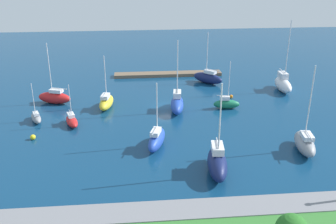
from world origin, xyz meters
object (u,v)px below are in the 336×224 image
object	(u,v)px
sailboat_blue_far_north	(157,139)
sailboat_blue_inner_mooring	(177,103)
sailboat_red_along_channel	(55,97)
sailboat_gray_far_south	(36,117)
mooring_buoy_yellow	(33,137)
sailboat_white_near_pier	(283,84)
pier_dock	(168,74)
sailboat_green_off_beacon	(226,104)
sailboat_gray_lone_south	(305,143)
mooring_buoy_orange	(231,96)
sailboat_navy_east_end	(217,163)
sailboat_navy_lone_north	(208,78)
sailboat_red_mid_basin	(72,121)
sailboat_yellow_west_end	(106,102)

from	to	relation	value
sailboat_blue_far_north	sailboat_blue_inner_mooring	bearing A→B (deg)	-0.96
sailboat_red_along_channel	sailboat_gray_far_south	xyz separation A→B (m)	(1.64, 8.74, -0.50)
sailboat_gray_far_south	mooring_buoy_yellow	xyz separation A→B (m)	(-1.03, 7.12, -0.36)
sailboat_white_near_pier	sailboat_blue_far_north	world-z (taller)	sailboat_white_near_pier
mooring_buoy_yellow	pier_dock	bearing A→B (deg)	-127.03
sailboat_green_off_beacon	sailboat_gray_lone_south	bearing A→B (deg)	-61.50
mooring_buoy_orange	sailboat_blue_inner_mooring	bearing A→B (deg)	26.47
sailboat_gray_far_south	sailboat_navy_east_end	world-z (taller)	sailboat_navy_east_end
sailboat_red_along_channel	sailboat_navy_east_end	world-z (taller)	sailboat_navy_east_end
pier_dock	sailboat_red_along_channel	xyz separation A→B (m)	(23.69, 16.37, 0.90)
pier_dock	mooring_buoy_yellow	world-z (taller)	mooring_buoy_yellow
sailboat_gray_far_south	sailboat_navy_lone_north	size ratio (longest dim) A/B	0.60
mooring_buoy_yellow	sailboat_blue_far_north	bearing A→B (deg)	167.43
sailboat_green_off_beacon	sailboat_red_mid_basin	bearing A→B (deg)	-163.85
pier_dock	sailboat_navy_east_end	bearing A→B (deg)	93.01
mooring_buoy_orange	sailboat_green_off_beacon	bearing A→B (deg)	66.83
pier_dock	sailboat_red_mid_basin	distance (m)	33.18
sailboat_gray_lone_south	sailboat_navy_lone_north	size ratio (longest dim) A/B	1.14
pier_dock	sailboat_white_near_pier	xyz separation A→B (m)	(-23.29, 13.31, 1.22)
pier_dock	sailboat_red_along_channel	distance (m)	28.81
sailboat_blue_inner_mooring	sailboat_red_mid_basin	bearing A→B (deg)	-68.48
sailboat_yellow_west_end	sailboat_gray_lone_south	xyz separation A→B (m)	(-29.97, 20.13, 0.15)
mooring_buoy_yellow	mooring_buoy_orange	size ratio (longest dim) A/B	1.19
sailboat_blue_far_north	sailboat_navy_lone_north	size ratio (longest dim) A/B	0.88
sailboat_gray_lone_south	mooring_buoy_yellow	bearing A→B (deg)	87.43
sailboat_navy_east_end	sailboat_yellow_west_end	size ratio (longest dim) A/B	1.27
sailboat_green_off_beacon	sailboat_white_near_pier	bearing A→B (deg)	37.38
sailboat_white_near_pier	sailboat_navy_lone_north	world-z (taller)	sailboat_white_near_pier
sailboat_green_off_beacon	sailboat_navy_lone_north	bearing A→B (deg)	98.05
sailboat_navy_lone_north	sailboat_blue_far_north	bearing A→B (deg)	107.86
sailboat_green_off_beacon	mooring_buoy_orange	xyz separation A→B (m)	(-2.33, -5.45, -0.65)
mooring_buoy_orange	pier_dock	bearing A→B (deg)	-55.82
sailboat_yellow_west_end	sailboat_gray_lone_south	size ratio (longest dim) A/B	0.77
sailboat_green_off_beacon	sailboat_red_mid_basin	distance (m)	28.39
sailboat_white_near_pier	sailboat_gray_lone_south	world-z (taller)	sailboat_white_near_pier
sailboat_gray_lone_south	mooring_buoy_yellow	distance (m)	41.48
sailboat_navy_east_end	sailboat_gray_lone_south	world-z (taller)	sailboat_gray_lone_south
sailboat_navy_east_end	sailboat_gray_far_south	bearing A→B (deg)	-118.54
sailboat_red_along_channel	sailboat_gray_lone_south	size ratio (longest dim) A/B	0.91
sailboat_navy_lone_north	sailboat_navy_east_end	bearing A→B (deg)	123.18
sailboat_white_near_pier	mooring_buoy_orange	xyz separation A→B (m)	(11.97, 3.36, -1.24)
pier_dock	sailboat_green_off_beacon	size ratio (longest dim) A/B	2.80
sailboat_navy_east_end	sailboat_blue_far_north	size ratio (longest dim) A/B	1.27
sailboat_yellow_west_end	sailboat_blue_inner_mooring	bearing A→B (deg)	-91.47
sailboat_red_mid_basin	mooring_buoy_yellow	bearing A→B (deg)	-66.77
sailboat_red_along_channel	sailboat_blue_inner_mooring	distance (m)	24.09
sailboat_blue_far_north	sailboat_navy_east_end	bearing A→B (deg)	-120.41
sailboat_navy_lone_north	sailboat_white_near_pier	bearing A→B (deg)	-161.75
sailboat_blue_inner_mooring	sailboat_green_off_beacon	size ratio (longest dim) A/B	1.45
sailboat_yellow_west_end	sailboat_gray_far_south	bearing A→B (deg)	124.45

